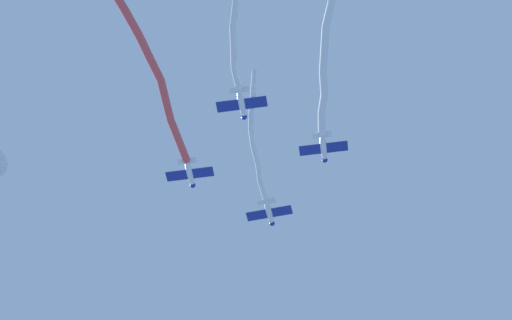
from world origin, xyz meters
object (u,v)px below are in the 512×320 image
Objects in this scene: airplane_lead at (269,212)px; airplane_right_wing at (323,148)px; airplane_slot at (242,103)px; airplane_left_wing at (190,173)px.

airplane_lead is 1.01× the size of airplane_right_wing.
airplane_lead is 17.06m from airplane_slot.
airplane_slot is at bearing -138.09° from airplane_left_wing.
airplane_left_wing is at bearing 135.74° from airplane_lead.
airplane_lead is 12.06m from airplane_right_wing.
airplane_right_wing is at bearing -93.09° from airplane_left_wing.
airplane_lead is 1.01× the size of airplane_left_wing.
airplane_lead is at bearing -3.21° from airplane_slot.
airplane_left_wing is (-9.21, -7.80, -0.40)m from airplane_lead.
airplane_left_wing is at bearing 86.54° from airplane_right_wing.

